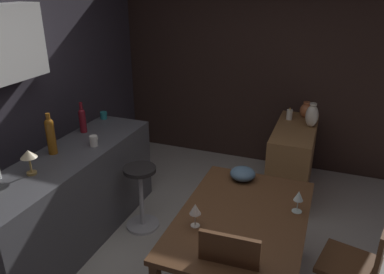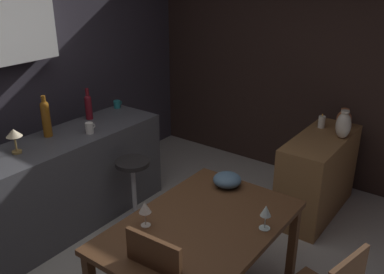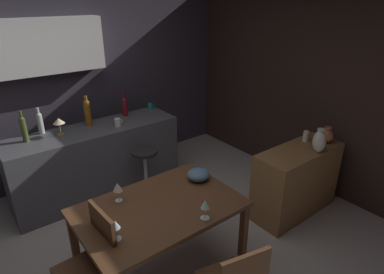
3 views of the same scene
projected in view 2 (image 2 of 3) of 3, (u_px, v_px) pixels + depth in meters
name	position (u px, v px, depth m)	size (l,w,h in m)	color
wall_side_right	(290.00, 63.00, 4.79)	(0.10, 4.40, 2.60)	#33231E
dining_table	(201.00, 234.00, 2.85)	(1.38, 0.92, 0.74)	#56351E
kitchen_counter	(63.00, 184.00, 3.92)	(2.10, 0.60, 0.90)	#4C4C51
sideboard_cabinet	(317.00, 175.00, 4.17)	(1.10, 0.44, 0.82)	olive
bar_stool	(134.00, 191.00, 3.98)	(0.34, 0.34, 0.68)	#262323
wine_glass_left	(266.00, 212.00, 2.72)	(0.08, 0.08, 0.18)	silver
wine_glass_right	(175.00, 253.00, 2.33)	(0.07, 0.07, 0.17)	silver
wine_glass_center	(145.00, 208.00, 2.75)	(0.08, 0.08, 0.18)	silver
fruit_bowl	(227.00, 180.00, 3.28)	(0.22, 0.22, 0.11)	slate
wine_bottle_amber	(46.00, 117.00, 3.76)	(0.08, 0.08, 0.38)	#8C5114
wine_bottle_ruby	(88.00, 105.00, 4.20)	(0.07, 0.07, 0.32)	maroon
cup_teal	(117.00, 104.00, 4.56)	(0.11, 0.07, 0.08)	teal
cup_white	(89.00, 128.00, 3.87)	(0.11, 0.07, 0.10)	white
counter_lamp	(14.00, 135.00, 3.42)	(0.13, 0.13, 0.21)	#A58447
pillar_candle_tall	(322.00, 122.00, 4.22)	(0.07, 0.07, 0.15)	white
vase_copper	(344.00, 119.00, 4.23)	(0.15, 0.15, 0.19)	#B26038
vase_ceramic_ivory	(343.00, 125.00, 3.94)	(0.14, 0.14, 0.28)	beige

